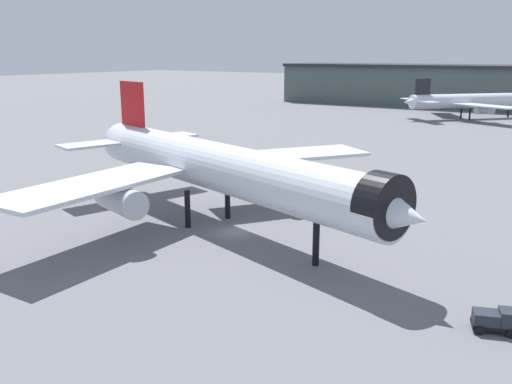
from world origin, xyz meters
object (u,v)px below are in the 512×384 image
at_px(airliner_far_taxiway, 471,101).
at_px(baggage_tug_wing, 496,320).
at_px(service_truck_front, 265,162).
at_px(airliner_near_gate, 218,168).

distance_m(airliner_far_taxiway, baggage_tug_wing, 150.13).
bearing_deg(baggage_tug_wing, service_truck_front, 118.82).
relative_size(airliner_near_gate, airliner_far_taxiway, 1.39).
bearing_deg(airliner_far_taxiway, baggage_tug_wing, -123.64).
height_order(airliner_near_gate, airliner_far_taxiway, airliner_near_gate).
distance_m(airliner_near_gate, baggage_tug_wing, 35.48).
relative_size(airliner_far_taxiway, service_truck_front, 7.25).
xyz_separation_m(airliner_near_gate, baggage_tug_wing, (33.76, -8.85, -6.38)).
height_order(airliner_far_taxiway, baggage_tug_wing, airliner_far_taxiway).
xyz_separation_m(service_truck_front, baggage_tug_wing, (47.56, -39.84, -0.62)).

